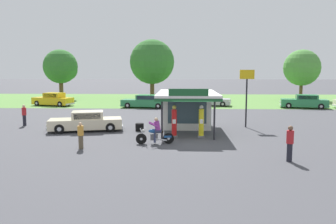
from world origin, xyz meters
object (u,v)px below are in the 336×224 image
(gas_pump_offside, at_px, (201,122))
(parked_car_back_row_centre, at_px, (145,102))
(parked_car_back_row_centre_left, at_px, (304,102))
(roadside_pole_sign, at_px, (247,88))
(bystander_standing_back_lot, at_px, (81,135))
(gas_pump_nearside, at_px, (174,122))
(featured_classic_sedan, at_px, (86,122))
(parked_car_back_row_right, at_px, (210,100))
(bystander_chatting_near_pumps, at_px, (290,143))
(motorcycle_with_rider, at_px, (156,133))
(parked_car_back_row_centre_right, at_px, (53,100))
(spare_tire_stack, at_px, (140,127))
(bystander_leaning_by_kiosk, at_px, (24,115))

(gas_pump_offside, distance_m, parked_car_back_row_centre, 18.28)
(parked_car_back_row_centre_left, xyz_separation_m, roadside_pole_sign, (-9.37, -13.75, 2.30))
(bystander_standing_back_lot, bearing_deg, parked_car_back_row_centre_left, 47.04)
(gas_pump_nearside, bearing_deg, gas_pump_offside, 0.00)
(parked_car_back_row_centre_left, distance_m, bystander_standing_back_lot, 29.26)
(featured_classic_sedan, relative_size, parked_car_back_row_right, 1.03)
(parked_car_back_row_right, bearing_deg, parked_car_back_row_centre_left, -11.95)
(gas_pump_nearside, distance_m, bystander_chatting_near_pumps, 8.16)
(motorcycle_with_rider, relative_size, parked_car_back_row_centre_right, 0.42)
(parked_car_back_row_right, bearing_deg, bystander_standing_back_lot, -111.18)
(spare_tire_stack, bearing_deg, parked_car_back_row_centre, 94.39)
(parked_car_back_row_centre_right, height_order, bystander_chatting_near_pumps, bystander_chatting_near_pumps)
(gas_pump_nearside, relative_size, gas_pump_offside, 0.98)
(bystander_chatting_near_pumps, distance_m, roadside_pole_sign, 10.17)
(gas_pump_offside, height_order, bystander_leaning_by_kiosk, gas_pump_offside)
(motorcycle_with_rider, xyz_separation_m, roadside_pole_sign, (6.50, 6.28, 2.37))
(featured_classic_sedan, relative_size, parked_car_back_row_centre_left, 1.00)
(parked_car_back_row_right, bearing_deg, featured_classic_sedan, -120.04)
(gas_pump_offside, relative_size, parked_car_back_row_centre, 0.37)
(parked_car_back_row_centre_right, bearing_deg, parked_car_back_row_right, 2.10)
(gas_pump_nearside, distance_m, motorcycle_with_rider, 2.49)
(bystander_standing_back_lot, xyz_separation_m, bystander_leaning_by_kiosk, (-6.79, 7.72, 0.10))
(motorcycle_with_rider, distance_m, parked_car_back_row_centre_left, 25.55)
(parked_car_back_row_centre_left, height_order, parked_car_back_row_centre, parked_car_back_row_centre_left)
(parked_car_back_row_centre_left, relative_size, bystander_leaning_by_kiosk, 3.32)
(bystander_leaning_by_kiosk, bearing_deg, motorcycle_with_rider, -30.26)
(gas_pump_offside, distance_m, parked_car_back_row_centre_right, 25.88)
(parked_car_back_row_right, xyz_separation_m, parked_car_back_row_centre_left, (10.76, -2.28, 0.07))
(gas_pump_offside, distance_m, bystander_leaning_by_kiosk, 14.30)
(parked_car_back_row_right, relative_size, roadside_pole_sign, 1.22)
(parked_car_back_row_centre, relative_size, bystander_chatting_near_pumps, 3.28)
(bystander_standing_back_lot, bearing_deg, featured_classic_sedan, 102.77)
(parked_car_back_row_centre_left, height_order, spare_tire_stack, parked_car_back_row_centre_left)
(gas_pump_nearside, xyz_separation_m, parked_car_back_row_centre, (-3.72, 17.44, -0.25))
(parked_car_back_row_centre_left, xyz_separation_m, bystander_standing_back_lot, (-19.94, -21.41, 0.05))
(parked_car_back_row_centre_right, bearing_deg, gas_pump_nearside, -51.49)
(bystander_chatting_near_pumps, distance_m, bystander_leaning_by_kiosk, 20.20)
(motorcycle_with_rider, bearing_deg, featured_classic_sedan, 141.63)
(featured_classic_sedan, height_order, spare_tire_stack, featured_classic_sedan)
(bystander_standing_back_lot, bearing_deg, bystander_leaning_by_kiosk, 131.33)
(motorcycle_with_rider, height_order, parked_car_back_row_right, motorcycle_with_rider)
(parked_car_back_row_centre, bearing_deg, bystander_leaning_by_kiosk, -121.60)
(parked_car_back_row_centre_left, relative_size, parked_car_back_row_centre, 0.97)
(gas_pump_nearside, relative_size, bystander_chatting_near_pumps, 1.20)
(parked_car_back_row_centre_right, relative_size, bystander_standing_back_lot, 3.64)
(parked_car_back_row_right, height_order, roadside_pole_sign, roadside_pole_sign)
(gas_pump_nearside, xyz_separation_m, bystander_leaning_by_kiosk, (-11.92, 4.10, -0.08))
(gas_pump_offside, bearing_deg, parked_car_back_row_centre_right, 131.58)
(parked_car_back_row_centre_right, distance_m, parked_car_back_row_centre, 11.84)
(roadside_pole_sign, bearing_deg, parked_car_back_row_right, 94.97)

